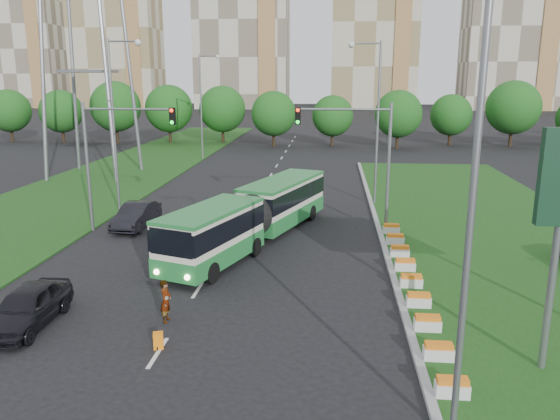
# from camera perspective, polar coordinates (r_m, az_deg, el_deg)

# --- Properties ---
(ground) EXTENTS (360.00, 360.00, 0.00)m
(ground) POSITION_cam_1_polar(r_m,az_deg,el_deg) (25.03, -1.77, -8.48)
(ground) COLOR black
(ground) RESTS_ON ground
(grass_median) EXTENTS (14.00, 60.00, 0.15)m
(grass_median) POSITION_cam_1_polar(r_m,az_deg,el_deg) (33.91, 22.46, -3.42)
(grass_median) COLOR #184413
(grass_median) RESTS_ON ground
(median_kerb) EXTENTS (0.30, 60.00, 0.18)m
(median_kerb) POSITION_cam_1_polar(r_m,az_deg,el_deg) (32.53, 10.67, -3.26)
(median_kerb) COLOR gray
(median_kerb) RESTS_ON ground
(left_verge) EXTENTS (12.00, 110.00, 0.10)m
(left_verge) POSITION_cam_1_polar(r_m,az_deg,el_deg) (53.20, -17.90, 2.86)
(left_verge) COLOR #184413
(left_verge) RESTS_ON ground
(lane_markings) EXTENTS (0.20, 100.00, 0.01)m
(lane_markings) POSITION_cam_1_polar(r_m,az_deg,el_deg) (44.42, -2.41, 1.41)
(lane_markings) COLOR silver
(lane_markings) RESTS_ON ground
(flower_planters) EXTENTS (1.10, 18.10, 0.60)m
(flower_planters) POSITION_cam_1_polar(r_m,az_deg,el_deg) (25.72, 13.56, -7.18)
(flower_planters) COLOR silver
(flower_planters) RESTS_ON grass_median
(traffic_mast_median) EXTENTS (5.76, 0.32, 8.00)m
(traffic_mast_median) POSITION_cam_1_polar(r_m,az_deg,el_deg) (33.30, 8.58, 6.48)
(traffic_mast_median) COLOR slate
(traffic_mast_median) RESTS_ON ground
(traffic_mast_left) EXTENTS (5.76, 0.32, 8.00)m
(traffic_mast_left) POSITION_cam_1_polar(r_m,az_deg,el_deg) (34.90, -17.19, 6.35)
(traffic_mast_left) COLOR slate
(traffic_mast_left) RESTS_ON ground
(street_lamps) EXTENTS (36.00, 60.00, 12.00)m
(street_lamps) POSITION_cam_1_polar(r_m,az_deg,el_deg) (33.70, -4.83, 7.78)
(street_lamps) COLOR slate
(street_lamps) RESTS_ON ground
(tree_line) EXTENTS (120.00, 8.00, 9.00)m
(tree_line) POSITION_cam_1_polar(r_m,az_deg,el_deg) (78.47, 10.71, 9.85)
(tree_line) COLOR #185015
(tree_line) RESTS_ON ground
(apartment_tower_west) EXTENTS (26.00, 15.00, 48.00)m
(apartment_tower_west) POSITION_cam_1_polar(r_m,az_deg,el_deg) (186.43, -16.81, 17.63)
(apartment_tower_west) COLOR #BDB698
(apartment_tower_west) RESTS_ON ground
(apartment_tower_cwest) EXTENTS (28.00, 15.00, 52.00)m
(apartment_tower_cwest) POSITION_cam_1_polar(r_m,az_deg,el_deg) (176.02, -3.98, 19.07)
(apartment_tower_cwest) COLOR beige
(apartment_tower_cwest) RESTS_ON ground
(apartment_tower_ceast) EXTENTS (25.00, 15.00, 50.00)m
(apartment_tower_ceast) POSITION_cam_1_polar(r_m,az_deg,el_deg) (174.11, 9.87, 18.64)
(apartment_tower_ceast) COLOR #BDB698
(apartment_tower_ceast) RESTS_ON ground
(apartment_tower_east) EXTENTS (27.00, 15.00, 47.00)m
(apartment_tower_east) POSITION_cam_1_polar(r_m,az_deg,el_deg) (181.20, 23.15, 17.10)
(apartment_tower_east) COLOR beige
(apartment_tower_east) RESTS_ON ground
(midrise_west) EXTENTS (22.00, 14.00, 36.00)m
(midrise_west) POSITION_cam_1_polar(r_m,az_deg,el_deg) (198.98, -25.00, 14.94)
(midrise_west) COLOR beige
(midrise_west) RESTS_ON ground
(articulated_bus) EXTENTS (2.55, 16.35, 2.69)m
(articulated_bus) POSITION_cam_1_polar(r_m,az_deg,el_deg) (31.83, -3.12, -0.50)
(articulated_bus) COLOR beige
(articulated_bus) RESTS_ON ground
(car_left_near) EXTENTS (1.94, 4.71, 1.60)m
(car_left_near) POSITION_cam_1_polar(r_m,az_deg,el_deg) (23.60, -24.91, -9.14)
(car_left_near) COLOR black
(car_left_near) RESTS_ON ground
(car_left_far) EXTENTS (1.90, 4.89, 1.59)m
(car_left_far) POSITION_cam_1_polar(r_m,az_deg,el_deg) (36.31, -14.77, -0.55)
(car_left_far) COLOR black
(car_left_far) RESTS_ON ground
(pedestrian) EXTENTS (0.42, 0.64, 1.74)m
(pedestrian) POSITION_cam_1_polar(r_m,az_deg,el_deg) (22.27, -11.85, -9.27)
(pedestrian) COLOR gray
(pedestrian) RESTS_ON ground
(shopping_trolley) EXTENTS (0.35, 0.37, 0.60)m
(shopping_trolley) POSITION_cam_1_polar(r_m,az_deg,el_deg) (20.49, -12.60, -13.18)
(shopping_trolley) COLOR orange
(shopping_trolley) RESTS_ON ground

